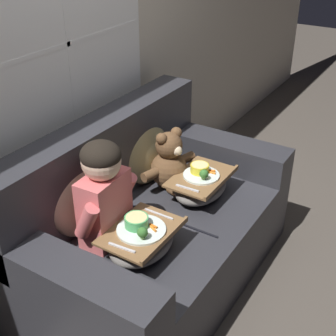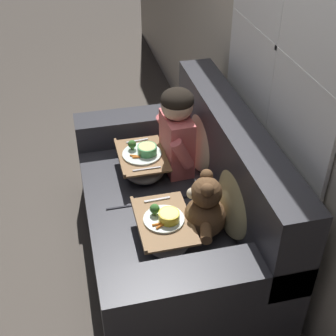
{
  "view_description": "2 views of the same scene",
  "coord_description": "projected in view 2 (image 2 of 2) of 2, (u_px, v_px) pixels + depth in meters",
  "views": [
    {
      "loc": [
        -1.78,
        -1.18,
        2.0
      ],
      "look_at": [
        0.08,
        -0.02,
        0.74
      ],
      "focal_mm": 50.0,
      "sensor_mm": 36.0,
      "label": 1
    },
    {
      "loc": [
        2.06,
        -0.5,
        2.24
      ],
      "look_at": [
        0.02,
        -0.01,
        0.71
      ],
      "focal_mm": 50.0,
      "sensor_mm": 36.0,
      "label": 2
    }
  ],
  "objects": [
    {
      "name": "lap_tray_teddy",
      "position": [
        164.0,
        228.0,
        2.45
      ],
      "size": [
        0.42,
        0.28,
        0.21
      ],
      "color": "slate",
      "rests_on": "teddy_bear"
    },
    {
      "name": "lap_tray_child",
      "position": [
        142.0,
        162.0,
        2.93
      ],
      "size": [
        0.4,
        0.29,
        0.21
      ],
      "color": "slate",
      "rests_on": "child_figure"
    },
    {
      "name": "throw_pillow_behind_child",
      "position": [
        203.0,
        137.0,
        2.93
      ],
      "size": [
        0.44,
        0.21,
        0.46
      ],
      "color": "#C1B293",
      "rests_on": "couch"
    },
    {
      "name": "child_figure",
      "position": [
        177.0,
        127.0,
        2.84
      ],
      "size": [
        0.4,
        0.2,
        0.56
      ],
      "color": "#DB6666",
      "rests_on": "couch"
    },
    {
      "name": "throw_pillow_behind_teddy",
      "position": [
        237.0,
        198.0,
        2.45
      ],
      "size": [
        0.44,
        0.21,
        0.45
      ],
      "color": "tan",
      "rests_on": "couch"
    },
    {
      "name": "wall_back_with_window",
      "position": [
        284.0,
        56.0,
        2.37
      ],
      "size": [
        8.0,
        0.08,
        2.6
      ],
      "color": "beige",
      "rests_on": "ground_plane"
    },
    {
      "name": "ground_plane",
      "position": [
        169.0,
        254.0,
        3.03
      ],
      "size": [
        14.0,
        14.0,
        0.0
      ],
      "primitive_type": "plane",
      "color": "#4C443D"
    },
    {
      "name": "couch",
      "position": [
        180.0,
        213.0,
        2.84
      ],
      "size": [
        1.66,
        0.97,
        0.96
      ],
      "color": "#2D2D33",
      "rests_on": "ground_plane"
    },
    {
      "name": "teddy_bear",
      "position": [
        204.0,
        210.0,
        2.45
      ],
      "size": [
        0.4,
        0.29,
        0.38
      ],
      "color": "brown",
      "rests_on": "couch"
    }
  ]
}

